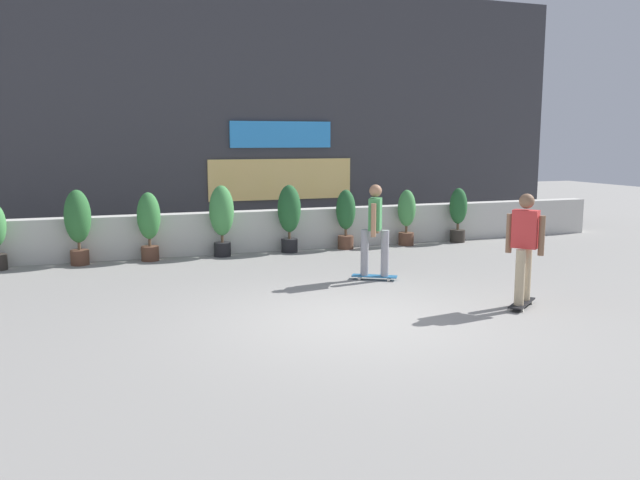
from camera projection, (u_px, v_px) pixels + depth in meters
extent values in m
plane|color=gray|center=(357.00, 320.00, 9.08)|extent=(48.00, 48.00, 0.00)
cube|color=beige|center=(252.00, 231.00, 14.59)|extent=(18.00, 0.40, 0.90)
cube|color=#38383D|center=(215.00, 111.00, 17.88)|extent=(20.00, 2.00, 6.50)
cube|color=#3399F2|center=(281.00, 135.00, 17.54)|extent=(2.80, 0.08, 0.70)
cube|color=#F2CC72|center=(281.00, 179.00, 17.73)|extent=(4.00, 0.06, 1.10)
cylinder|color=brown|center=(80.00, 257.00, 13.00)|extent=(0.36, 0.36, 0.30)
cylinder|color=brown|center=(79.00, 246.00, 12.97)|extent=(0.06, 0.06, 0.15)
ellipsoid|color=#2D6B33|center=(78.00, 216.00, 12.88)|extent=(0.51, 0.51, 1.05)
cylinder|color=brown|center=(150.00, 253.00, 13.46)|extent=(0.36, 0.36, 0.30)
cylinder|color=brown|center=(150.00, 243.00, 13.43)|extent=(0.06, 0.06, 0.15)
ellipsoid|color=#387F3D|center=(149.00, 216.00, 13.34)|extent=(0.47, 0.47, 0.96)
cylinder|color=black|center=(222.00, 249.00, 13.96)|extent=(0.36, 0.36, 0.30)
cylinder|color=brown|center=(222.00, 239.00, 13.93)|extent=(0.06, 0.06, 0.15)
ellipsoid|color=#428C47|center=(222.00, 211.00, 13.84)|extent=(0.52, 0.52, 1.06)
cylinder|color=black|center=(289.00, 245.00, 14.46)|extent=(0.36, 0.36, 0.30)
cylinder|color=brown|center=(289.00, 235.00, 14.43)|extent=(0.06, 0.06, 0.15)
ellipsoid|color=#235B2D|center=(289.00, 209.00, 14.34)|extent=(0.51, 0.51, 1.04)
cylinder|color=brown|center=(346.00, 242.00, 14.91)|extent=(0.36, 0.36, 0.30)
cylinder|color=brown|center=(346.00, 233.00, 14.88)|extent=(0.06, 0.06, 0.15)
ellipsoid|color=#235B2D|center=(346.00, 210.00, 14.80)|extent=(0.44, 0.44, 0.90)
cylinder|color=brown|center=(406.00, 239.00, 15.43)|extent=(0.36, 0.36, 0.30)
cylinder|color=brown|center=(406.00, 229.00, 15.39)|extent=(0.06, 0.06, 0.15)
ellipsoid|color=#428C47|center=(407.00, 208.00, 15.31)|extent=(0.42, 0.42, 0.86)
cylinder|color=#2D2823|center=(457.00, 236.00, 15.89)|extent=(0.36, 0.36, 0.30)
cylinder|color=brown|center=(458.00, 227.00, 15.86)|extent=(0.06, 0.06, 0.15)
ellipsoid|color=#235B2D|center=(458.00, 206.00, 15.78)|extent=(0.42, 0.42, 0.86)
cube|color=black|center=(522.00, 303.00, 9.73)|extent=(0.75, 0.65, 0.02)
cylinder|color=silver|center=(521.00, 301.00, 10.00)|extent=(0.06, 0.06, 0.06)
cylinder|color=silver|center=(532.00, 302.00, 9.92)|extent=(0.06, 0.06, 0.06)
cylinder|color=silver|center=(511.00, 308.00, 9.56)|extent=(0.06, 0.06, 0.06)
cylinder|color=silver|center=(523.00, 310.00, 9.48)|extent=(0.06, 0.06, 0.06)
cylinder|color=tan|center=(526.00, 273.00, 9.82)|extent=(0.14, 0.14, 0.82)
cylinder|color=tan|center=(520.00, 277.00, 9.52)|extent=(0.14, 0.14, 0.82)
cube|color=red|center=(525.00, 229.00, 9.56)|extent=(0.38, 0.41, 0.56)
sphere|color=brown|center=(527.00, 201.00, 9.50)|extent=(0.22, 0.22, 0.22)
cylinder|color=brown|center=(509.00, 233.00, 9.70)|extent=(0.09, 0.09, 0.58)
cylinder|color=brown|center=(542.00, 236.00, 9.45)|extent=(0.09, 0.09, 0.58)
cube|color=#266699|center=(374.00, 276.00, 11.64)|extent=(0.79, 0.59, 0.02)
cylinder|color=silver|center=(389.00, 278.00, 11.67)|extent=(0.06, 0.05, 0.06)
cylinder|color=silver|center=(389.00, 280.00, 11.51)|extent=(0.06, 0.05, 0.06)
cylinder|color=silver|center=(361.00, 277.00, 11.77)|extent=(0.06, 0.05, 0.06)
cylinder|color=silver|center=(359.00, 278.00, 11.62)|extent=(0.06, 0.05, 0.06)
cylinder|color=gray|center=(385.00, 253.00, 11.54)|extent=(0.14, 0.14, 0.82)
cylinder|color=gray|center=(365.00, 252.00, 11.61)|extent=(0.14, 0.14, 0.82)
cube|color=#3F8C4C|center=(375.00, 214.00, 11.47)|extent=(0.36, 0.41, 0.56)
sphere|color=#9E7051|center=(376.00, 191.00, 11.41)|extent=(0.22, 0.22, 0.22)
cylinder|color=#9E7051|center=(377.00, 217.00, 11.71)|extent=(0.09, 0.09, 0.58)
cylinder|color=#9E7051|center=(373.00, 220.00, 11.25)|extent=(0.09, 0.09, 0.58)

